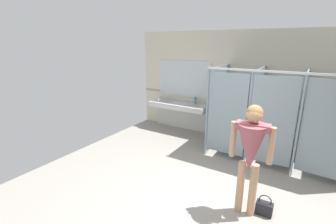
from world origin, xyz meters
TOP-DOWN VIEW (x-y plane):
  - ground_plane at (0.00, 0.00)m, footprint 6.80×6.67m
  - wall_back at (0.00, 3.10)m, footprint 6.80×0.12m
  - wall_back_tile_band at (0.00, 3.03)m, footprint 6.80×0.01m
  - vanity_counter at (-2.02, 2.82)m, footprint 1.74×0.57m
  - mirror_panel at (-2.02, 3.02)m, footprint 1.64×0.02m
  - bathroom_stalls at (0.63, 2.13)m, footprint 2.72×1.39m
  - person_standing at (0.57, 0.18)m, footprint 0.59×0.43m
  - handbag at (0.84, 0.29)m, footprint 0.24×0.13m
  - soap_dispenser at (-1.57, 2.90)m, footprint 0.07×0.07m
  - paper_cup at (-2.61, 2.61)m, footprint 0.07×0.07m

SIDE VIEW (x-z plane):
  - ground_plane at x=0.00m, z-range -0.10..0.00m
  - handbag at x=0.84m, z-range -0.05..0.28m
  - vanity_counter at x=-2.02m, z-range 0.14..1.08m
  - paper_cup at x=-2.61m, z-range 0.83..0.92m
  - soap_dispenser at x=-1.57m, z-range 0.81..1.01m
  - wall_back_tile_band at x=0.00m, z-range 1.02..1.08m
  - bathroom_stalls at x=0.63m, z-range 0.05..2.05m
  - person_standing at x=0.57m, z-range 0.23..1.92m
  - wall_back at x=0.00m, z-range 0.00..2.80m
  - mirror_panel at x=-2.02m, z-range 0.98..2.00m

